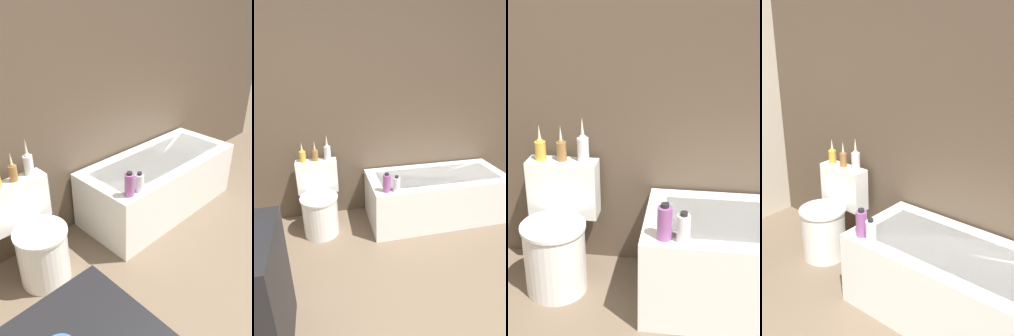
{
  "view_description": "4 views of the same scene",
  "coord_description": "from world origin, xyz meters",
  "views": [
    {
      "loc": [
        -1.28,
        0.38,
        1.84
      ],
      "look_at": [
        0.18,
        1.85,
        0.74
      ],
      "focal_mm": 35.0,
      "sensor_mm": 36.0,
      "label": 1
    },
    {
      "loc": [
        -0.39,
        -0.33,
        1.73
      ],
      "look_at": [
        0.1,
        1.76,
        0.8
      ],
      "focal_mm": 28.0,
      "sensor_mm": 36.0,
      "label": 2
    },
    {
      "loc": [
        0.3,
        -0.19,
        1.74
      ],
      "look_at": [
        0.01,
        1.91,
        0.85
      ],
      "focal_mm": 50.0,
      "sensor_mm": 36.0,
      "label": 3
    },
    {
      "loc": [
        1.75,
        0.19,
        1.85
      ],
      "look_at": [
        0.29,
        1.94,
        0.99
      ],
      "focal_mm": 42.0,
      "sensor_mm": 36.0,
      "label": 4
    }
  ],
  "objects": [
    {
      "name": "shampoo_bottle_short",
      "position": [
        0.27,
        1.8,
        0.6
      ],
      "size": [
        0.07,
        0.07,
        0.16
      ],
      "color": "silver",
      "rests_on": "bathtub"
    },
    {
      "name": "shampoo_bottle_tall",
      "position": [
        0.18,
        1.81,
        0.61
      ],
      "size": [
        0.07,
        0.07,
        0.19
      ],
      "color": "#8C4C8C",
      "rests_on": "bathtub"
    },
    {
      "name": "vase_silver",
      "position": [
        -0.47,
        2.28,
        0.79
      ],
      "size": [
        0.06,
        0.06,
        0.21
      ],
      "color": "olive",
      "rests_on": "toilet"
    },
    {
      "name": "wall_back_tiled",
      "position": [
        0.0,
        2.43,
        1.3
      ],
      "size": [
        6.4,
        0.06,
        2.6
      ],
      "color": "brown",
      "rests_on": "ground_plane"
    },
    {
      "name": "toilet",
      "position": [
        -0.47,
        2.09,
        0.31
      ],
      "size": [
        0.42,
        0.51,
        0.72
      ],
      "color": "white",
      "rests_on": "ground"
    },
    {
      "name": "vase_bronze",
      "position": [
        -0.34,
        2.29,
        0.81
      ],
      "size": [
        0.07,
        0.07,
        0.26
      ],
      "color": "silver",
      "rests_on": "toilet"
    },
    {
      "name": "vase_gold",
      "position": [
        -0.59,
        2.27,
        0.79
      ],
      "size": [
        0.06,
        0.06,
        0.21
      ],
      "color": "gold",
      "rests_on": "toilet"
    }
  ]
}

